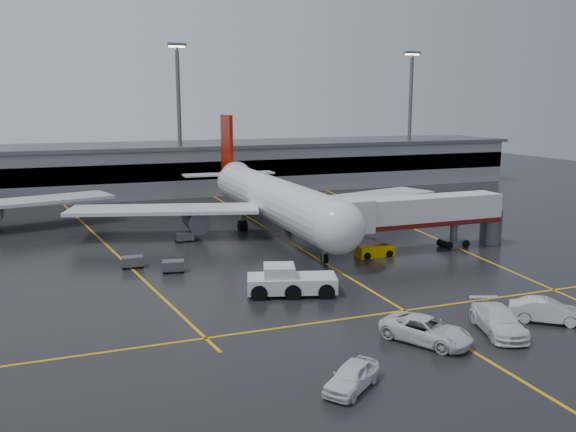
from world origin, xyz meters
name	(u,v)px	position (x,y,z in m)	size (l,w,h in m)	color
ground	(299,247)	(0.00, 0.00, 0.00)	(220.00, 220.00, 0.00)	black
apron_line_centre	(299,247)	(0.00, 0.00, 0.01)	(0.25, 90.00, 0.02)	gold
apron_line_stop	(405,311)	(0.00, -22.00, 0.01)	(60.00, 0.25, 0.02)	gold
apron_line_left	(104,242)	(-20.00, 10.00, 0.01)	(0.25, 70.00, 0.02)	gold
apron_line_right	(394,220)	(18.00, 10.00, 0.01)	(0.25, 70.00, 0.02)	gold
terminal	(202,166)	(0.00, 47.93, 4.32)	(122.00, 19.00, 8.60)	gray
light_mast_mid	(179,111)	(-5.00, 42.00, 14.47)	(3.00, 1.20, 25.45)	#595B60
light_mast_right	(410,110)	(40.00, 42.00, 14.47)	(3.00, 1.20, 25.45)	#595B60
main_airliner	(270,197)	(0.00, 9.70, 4.21)	(48.80, 45.60, 14.10)	silver
jet_bridge	(422,215)	(11.87, -6.00, 3.93)	(19.90, 3.40, 6.05)	silver
pushback_tractor	(289,282)	(-6.85, -15.13, 1.04)	(7.87, 5.00, 2.62)	silver
belt_loader	(375,251)	(5.94, -6.46, 0.61)	(3.89, 1.84, 2.46)	#C99E01
service_van_a	(426,330)	(-1.95, -27.81, 0.85)	(2.82, 6.11, 1.70)	silver
service_van_b	(498,320)	(3.69, -28.09, 0.88)	(2.46, 6.06, 1.76)	white
service_van_c	(547,311)	(8.35, -27.70, 0.85)	(1.80, 5.16, 1.70)	silver
service_van_d	(352,376)	(-9.54, -31.99, 0.75)	(1.78, 4.42, 1.51)	white
baggage_cart_a	(173,266)	(-14.69, -5.05, 0.63)	(2.21, 1.65, 1.12)	#595B60
baggage_cart_b	(133,261)	(-18.09, -2.08, 0.63)	(2.06, 1.39, 1.12)	#595B60
baggage_cart_c	(184,236)	(-11.26, 7.24, 0.63)	(2.05, 1.38, 1.12)	#595B60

